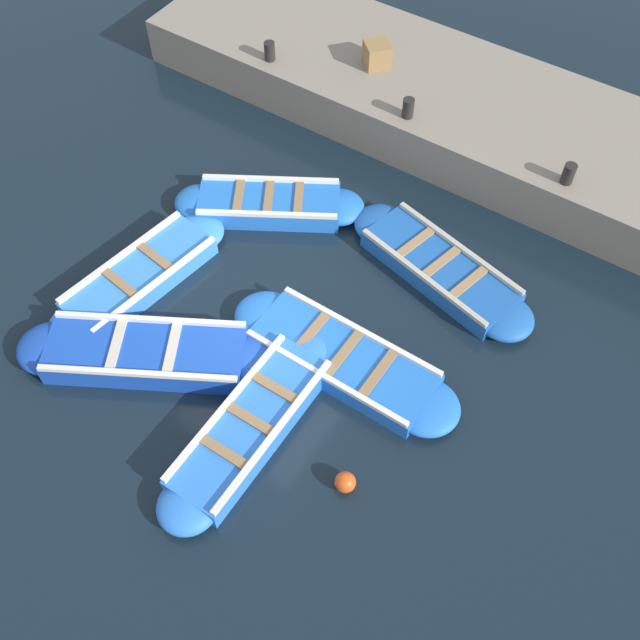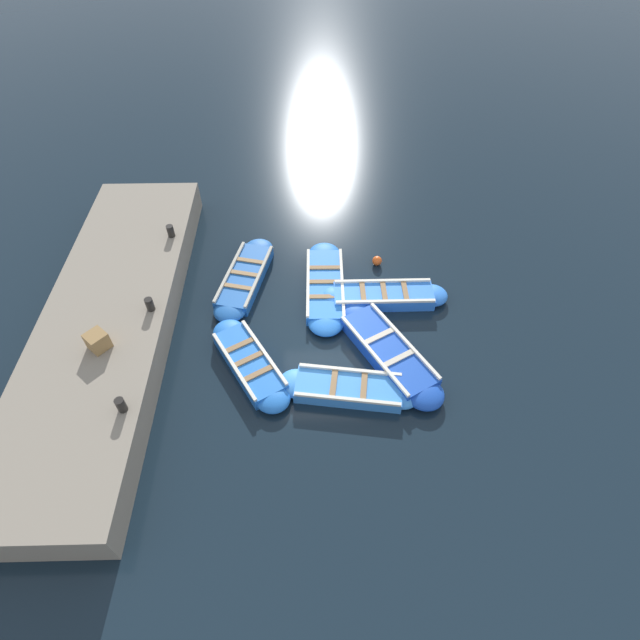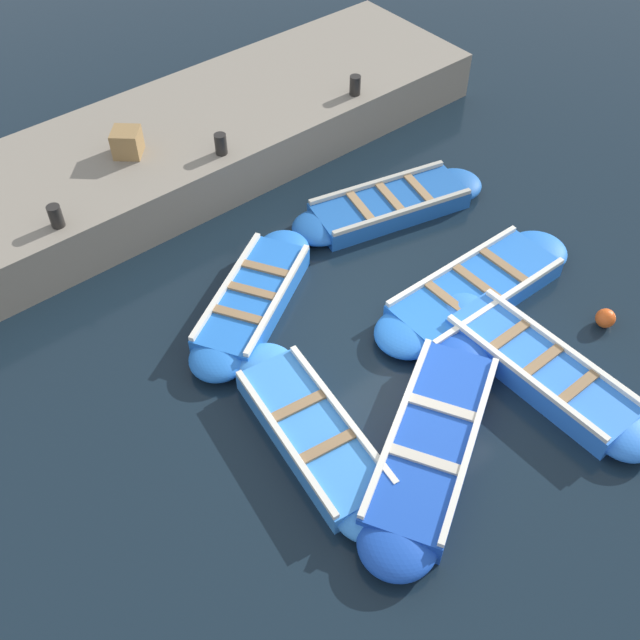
# 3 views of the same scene
# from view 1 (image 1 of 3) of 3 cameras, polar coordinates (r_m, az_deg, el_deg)

# --- Properties ---
(ground_plane) EXTENTS (120.00, 120.00, 0.00)m
(ground_plane) POSITION_cam_1_polar(r_m,az_deg,el_deg) (11.47, -4.54, 0.08)
(ground_plane) COLOR black
(boat_alongside) EXTENTS (3.56, 0.89, 0.41)m
(boat_alongside) POSITION_cam_1_polar(r_m,az_deg,el_deg) (10.33, -5.26, -8.00)
(boat_alongside) COLOR blue
(boat_alongside) RESTS_ON ground
(boat_near_quay) EXTENTS (2.69, 3.78, 0.43)m
(boat_near_quay) POSITION_cam_1_polar(r_m,az_deg,el_deg) (11.15, -13.08, -2.52)
(boat_near_quay) COLOR #1947B7
(boat_near_quay) RESTS_ON ground
(boat_drifting) EXTENTS (2.35, 3.18, 0.40)m
(boat_drifting) POSITION_cam_1_polar(r_m,az_deg,el_deg) (12.78, -3.89, 8.77)
(boat_drifting) COLOR blue
(boat_drifting) RESTS_ON ground
(boat_stern_in) EXTENTS (1.07, 3.75, 0.36)m
(boat_stern_in) POSITION_cam_1_polar(r_m,az_deg,el_deg) (10.85, 1.75, -3.04)
(boat_stern_in) COLOR blue
(boat_stern_in) RESTS_ON ground
(boat_outer_right) EXTENTS (3.43, 1.30, 0.37)m
(boat_outer_right) POSITION_cam_1_polar(r_m,az_deg,el_deg) (12.07, -13.55, 3.23)
(boat_outer_right) COLOR #3884E0
(boat_outer_right) RESTS_ON ground
(boat_outer_left) EXTENTS (1.68, 3.61, 0.38)m
(boat_outer_left) POSITION_cam_1_polar(r_m,az_deg,el_deg) (11.98, 9.13, 3.88)
(boat_outer_left) COLOR #1E59AD
(boat_outer_left) RESTS_ON ground
(quay_wall) EXTENTS (3.06, 11.24, 0.89)m
(quay_wall) POSITION_cam_1_polar(r_m,az_deg,el_deg) (14.50, 8.87, 16.20)
(quay_wall) COLOR gray
(quay_wall) RESTS_ON ground
(bollard_north) EXTENTS (0.20, 0.20, 0.35)m
(bollard_north) POSITION_cam_1_polar(r_m,az_deg,el_deg) (12.61, 18.41, 10.53)
(bollard_north) COLOR black
(bollard_north) RESTS_ON quay_wall
(bollard_mid_north) EXTENTS (0.20, 0.20, 0.35)m
(bollard_mid_north) POSITION_cam_1_polar(r_m,az_deg,el_deg) (13.27, 6.74, 15.75)
(bollard_mid_north) COLOR black
(bollard_mid_north) RESTS_ON quay_wall
(bollard_mid_south) EXTENTS (0.20, 0.20, 0.35)m
(bollard_mid_south) POSITION_cam_1_polar(r_m,az_deg,el_deg) (14.49, -3.86, 19.76)
(bollard_mid_south) COLOR black
(bollard_mid_south) RESTS_ON quay_wall
(wooden_crate) EXTENTS (0.61, 0.61, 0.44)m
(wooden_crate) POSITION_cam_1_polar(r_m,az_deg,el_deg) (14.35, 4.37, 19.53)
(wooden_crate) COLOR olive
(wooden_crate) RESTS_ON quay_wall
(buoy_orange_near) EXTENTS (0.28, 0.28, 0.28)m
(buoy_orange_near) POSITION_cam_1_polar(r_m,az_deg,el_deg) (9.97, 1.94, -12.25)
(buoy_orange_near) COLOR #E05119
(buoy_orange_near) RESTS_ON ground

